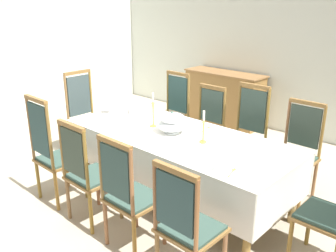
% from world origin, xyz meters
% --- Properties ---
extents(ground, '(7.71, 5.95, 0.04)m').
position_xyz_m(ground, '(0.00, 0.00, -0.02)').
color(ground, '#B4A891').
extents(back_wall, '(7.71, 0.08, 3.37)m').
position_xyz_m(back_wall, '(0.00, 3.01, 1.68)').
color(back_wall, silver).
rests_on(back_wall, ground).
extents(dining_table, '(2.51, 1.05, 0.75)m').
position_xyz_m(dining_table, '(0.00, 0.16, 0.68)').
color(dining_table, brown).
rests_on(dining_table, ground).
extents(tablecloth, '(2.53, 1.07, 0.44)m').
position_xyz_m(tablecloth, '(0.00, 0.16, 0.64)').
color(tablecloth, white).
rests_on(tablecloth, dining_table).
extents(chair_south_a, '(0.44, 0.42, 1.19)m').
position_xyz_m(chair_south_a, '(-0.92, -0.77, 0.59)').
color(chair_south_a, olive).
rests_on(chair_south_a, ground).
extents(chair_north_a, '(0.44, 0.42, 1.15)m').
position_xyz_m(chair_north_a, '(-0.92, 1.09, 0.57)').
color(chair_north_a, olive).
rests_on(chair_north_a, ground).
extents(chair_south_b, '(0.44, 0.42, 1.06)m').
position_xyz_m(chair_south_b, '(-0.32, -0.76, 0.55)').
color(chair_south_b, '#935B38').
rests_on(chair_south_b, ground).
extents(chair_north_b, '(0.44, 0.42, 1.05)m').
position_xyz_m(chair_north_b, '(-0.32, 1.09, 0.54)').
color(chair_north_b, olive).
rests_on(chair_north_b, ground).
extents(chair_south_c, '(0.44, 0.42, 1.07)m').
position_xyz_m(chair_south_c, '(0.28, -0.77, 0.55)').
color(chair_south_c, '#905B3B').
rests_on(chair_south_c, ground).
extents(chair_north_c, '(0.44, 0.42, 1.16)m').
position_xyz_m(chair_north_c, '(0.28, 1.09, 0.58)').
color(chair_north_c, olive).
rests_on(chair_north_c, ground).
extents(chair_south_d, '(0.44, 0.42, 1.04)m').
position_xyz_m(chair_south_d, '(0.92, -0.76, 0.54)').
color(chair_south_d, olive).
rests_on(chair_south_d, ground).
extents(chair_north_d, '(0.44, 0.42, 1.08)m').
position_xyz_m(chair_north_d, '(0.92, 1.09, 0.55)').
color(chair_north_d, brown).
rests_on(chair_north_d, ground).
extents(chair_head_west, '(0.42, 0.44, 1.20)m').
position_xyz_m(chair_head_west, '(-1.67, 0.16, 0.59)').
color(chair_head_west, brown).
rests_on(chair_head_west, ground).
extents(chair_head_east, '(0.42, 0.44, 1.17)m').
position_xyz_m(chair_head_east, '(1.67, 0.16, 0.58)').
color(chair_head_east, brown).
rests_on(chair_head_east, ground).
extents(soup_tureen, '(0.30, 0.30, 0.24)m').
position_xyz_m(soup_tureen, '(-0.07, 0.16, 0.87)').
color(soup_tureen, white).
rests_on(soup_tureen, tablecloth).
extents(candlestick_west, '(0.07, 0.07, 0.39)m').
position_xyz_m(candlestick_west, '(-0.35, 0.16, 0.92)').
color(candlestick_west, gold).
rests_on(candlestick_west, tablecloth).
extents(candlestick_east, '(0.07, 0.07, 0.33)m').
position_xyz_m(candlestick_east, '(0.35, 0.16, 0.89)').
color(candlestick_east, gold).
rests_on(candlestick_east, tablecloth).
extents(bowl_near_left, '(0.18, 0.18, 0.03)m').
position_xyz_m(bowl_near_left, '(0.81, -0.19, 0.77)').
color(bowl_near_left, white).
rests_on(bowl_near_left, tablecloth).
extents(bowl_near_right, '(0.17, 0.17, 0.04)m').
position_xyz_m(bowl_near_right, '(0.02, 0.51, 0.78)').
color(bowl_near_right, white).
rests_on(bowl_near_right, tablecloth).
extents(spoon_primary, '(0.06, 0.17, 0.01)m').
position_xyz_m(spoon_primary, '(0.92, -0.17, 0.76)').
color(spoon_primary, gold).
rests_on(spoon_primary, tablecloth).
extents(spoon_secondary, '(0.05, 0.18, 0.01)m').
position_xyz_m(spoon_secondary, '(0.13, 0.53, 0.76)').
color(spoon_secondary, gold).
rests_on(spoon_secondary, tablecloth).
extents(sideboard, '(1.44, 0.48, 0.90)m').
position_xyz_m(sideboard, '(-1.15, 2.70, 0.45)').
color(sideboard, olive).
rests_on(sideboard, ground).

